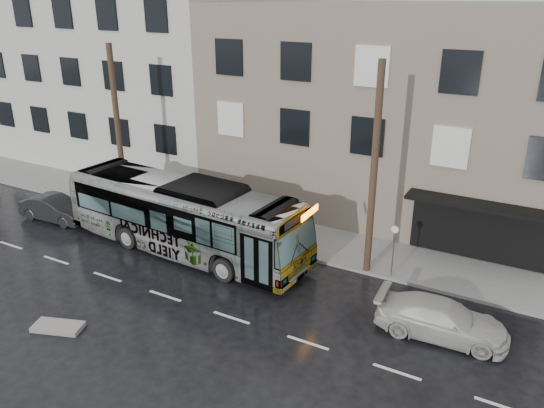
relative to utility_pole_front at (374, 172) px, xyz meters
The scene contains 11 objects.
ground 8.65m from the utility_pole_front, 153.08° to the right, with size 120.00×120.00×0.00m, color black.
sidewalk 8.11m from the utility_pole_front, 166.17° to the left, with size 90.00×3.60×0.15m, color gray.
building_taupe 9.56m from the utility_pole_front, 99.07° to the left, with size 20.00×12.00×11.00m, color gray.
building_grey 27.02m from the utility_pole_front, 156.02° to the left, with size 26.00×15.00×16.00m, color beige.
utility_pole_front is the anchor object (origin of this frame).
utility_pole_rear 14.00m from the utility_pole_front, behind, with size 0.30×0.30×9.00m, color #4A3725.
sign_post 3.48m from the utility_pole_front, ahead, with size 0.06×0.06×2.40m, color slate.
bus 9.03m from the utility_pole_front, 165.89° to the right, with size 2.96×12.67×3.53m, color #B2B2B2.
white_sedan 6.34m from the utility_pole_front, 38.77° to the right, with size 1.88×4.63×1.34m, color #B4B3AB.
dark_sedan 17.30m from the utility_pole_front, behind, with size 1.43×4.10×1.35m, color black.
slush_pile 13.50m from the utility_pole_front, 131.79° to the right, with size 1.80×0.80×0.18m, color #A29F99.
Camera 1 is at (12.79, -16.67, 11.46)m, focal length 35.00 mm.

